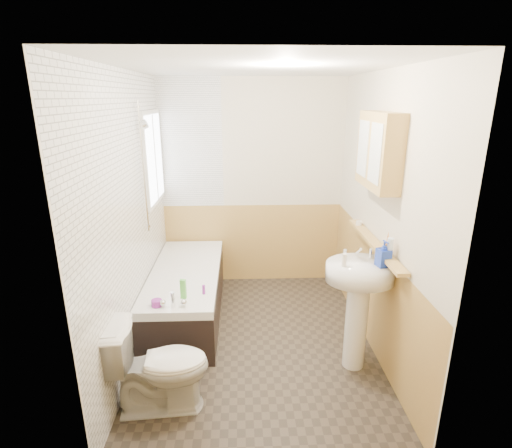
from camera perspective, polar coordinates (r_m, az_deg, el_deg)
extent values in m
plane|color=#2D2720|center=(4.07, 0.08, -16.28)|extent=(2.80, 2.80, 0.00)
plane|color=white|center=(3.38, 0.10, 21.52)|extent=(2.80, 2.80, 0.00)
cube|color=beige|center=(4.89, -0.56, 5.61)|extent=(2.20, 0.02, 2.50)
cube|color=beige|center=(2.22, 1.55, -9.84)|extent=(2.20, 0.02, 2.50)
cube|color=beige|center=(3.66, -17.57, 0.58)|extent=(0.02, 2.80, 2.50)
cube|color=beige|center=(3.74, 17.36, 0.96)|extent=(0.02, 2.80, 2.50)
cube|color=tan|center=(4.00, 16.07, -9.38)|extent=(0.01, 2.80, 1.00)
cube|color=tan|center=(2.67, 1.38, -24.06)|extent=(2.20, 0.01, 1.00)
cube|color=tan|center=(5.08, -0.53, -2.74)|extent=(2.20, 0.01, 1.00)
cube|color=white|center=(3.65, -17.23, 0.58)|extent=(0.01, 2.80, 2.50)
cube|color=white|center=(4.82, -9.39, 11.23)|extent=(0.75, 0.01, 1.50)
cube|color=white|center=(4.46, -14.38, 9.11)|extent=(0.03, 0.79, 0.99)
cube|color=white|center=(4.46, -14.23, 9.12)|extent=(0.01, 0.70, 0.90)
cube|color=white|center=(4.46, -14.21, 9.12)|extent=(0.01, 0.04, 0.90)
cube|color=black|center=(4.41, -9.86, -10.20)|extent=(0.70, 1.74, 0.47)
cube|color=white|center=(4.29, -10.05, -6.97)|extent=(0.70, 1.74, 0.08)
cube|color=white|center=(4.29, -10.04, -7.09)|extent=(0.56, 1.60, 0.04)
cylinder|color=silver|center=(3.55, -11.77, -10.53)|extent=(0.04, 0.04, 0.14)
sphere|color=silver|center=(3.58, -13.19, -10.93)|extent=(0.06, 0.06, 0.06)
sphere|color=silver|center=(3.55, -10.29, -10.99)|extent=(0.06, 0.06, 0.06)
cylinder|color=silver|center=(3.91, -15.83, 7.58)|extent=(0.02, 0.02, 1.22)
cylinder|color=silver|center=(4.04, -15.17, -0.26)|extent=(0.04, 0.04, 0.02)
cylinder|color=silver|center=(3.86, -16.55, 15.78)|extent=(0.04, 0.04, 0.02)
cylinder|color=silver|center=(3.85, -15.61, 13.58)|extent=(0.07, 0.08, 0.09)
imported|color=white|center=(3.23, -13.67, -19.13)|extent=(0.77, 0.47, 0.73)
cylinder|color=white|center=(3.65, 14.06, -13.90)|extent=(0.19, 0.19, 0.79)
ellipsoid|color=white|center=(3.42, 14.69, -6.65)|extent=(0.57, 0.46, 0.15)
cylinder|color=silver|center=(3.44, 12.58, -4.14)|extent=(0.03, 0.03, 0.08)
cylinder|color=silver|center=(3.50, 16.06, -4.03)|extent=(0.03, 0.03, 0.08)
cylinder|color=silver|center=(3.44, 14.48, -3.71)|extent=(0.02, 0.11, 0.09)
cube|color=tan|center=(3.68, 16.56, -2.67)|extent=(0.10, 1.34, 0.03)
cube|color=tan|center=(3.52, 17.18, 9.96)|extent=(0.17, 0.69, 0.63)
cube|color=silver|center=(3.33, 16.69, 9.61)|extent=(0.01, 0.27, 0.47)
cube|color=silver|center=(3.65, 15.03, 10.40)|extent=(0.01, 0.27, 0.47)
cylinder|color=silver|center=(3.34, 18.58, -3.24)|extent=(0.06, 0.06, 0.16)
cone|color=orange|center=(3.39, 18.26, -2.55)|extent=(0.05, 0.05, 0.20)
cylinder|color=silver|center=(4.11, 14.51, 0.15)|extent=(0.08, 0.08, 0.04)
imported|color=#19339E|center=(3.36, 17.69, -4.97)|extent=(0.14, 0.23, 0.10)
cylinder|color=silver|center=(3.28, 12.49, -5.07)|extent=(0.05, 0.05, 0.11)
cube|color=#59C647|center=(3.67, -10.35, -9.11)|extent=(0.05, 0.04, 0.18)
cylinder|color=purple|center=(3.62, -14.00, -10.90)|extent=(0.11, 0.11, 0.06)
cylinder|color=purple|center=(3.74, -7.49, -9.28)|extent=(0.03, 0.03, 0.09)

